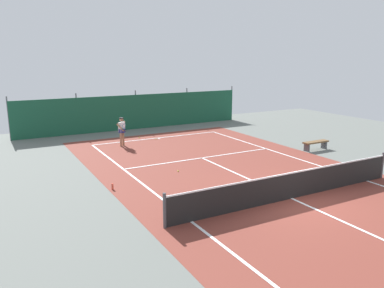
{
  "coord_description": "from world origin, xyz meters",
  "views": [
    {
      "loc": [
        -9.37,
        -9.62,
        4.99
      ],
      "look_at": [
        -0.79,
        5.99,
        0.9
      ],
      "focal_mm": 35.72,
      "sensor_mm": 36.0,
      "label": 1
    }
  ],
  "objects": [
    {
      "name": "ground_plane",
      "position": [
        0.0,
        0.0,
        0.0
      ],
      "size": [
        36.0,
        36.0,
        0.0
      ],
      "primitive_type": "plane",
      "color": "slate"
    },
    {
      "name": "court_surface",
      "position": [
        0.0,
        0.0,
        0.0
      ],
      "size": [
        11.02,
        26.6,
        0.01
      ],
      "color": "brown",
      "rests_on": "ground"
    },
    {
      "name": "tennis_net",
      "position": [
        0.0,
        0.0,
        0.51
      ],
      "size": [
        10.12,
        0.1,
        1.1
      ],
      "color": "black",
      "rests_on": "ground"
    },
    {
      "name": "back_fence",
      "position": [
        -0.0,
        16.04,
        0.67
      ],
      "size": [
        16.3,
        0.98,
        2.7
      ],
      "color": "#195138",
      "rests_on": "ground"
    },
    {
      "name": "tennis_player",
      "position": [
        -2.64,
        10.88,
        0.96
      ],
      "size": [
        0.56,
        0.83,
        1.64
      ],
      "rotation": [
        0.0,
        0.0,
        3.66
      ],
      "color": "#9E7051",
      "rests_on": "ground"
    },
    {
      "name": "tennis_ball_near_player",
      "position": [
        -0.27,
        11.55,
        0.03
      ],
      "size": [
        0.07,
        0.07,
        0.07
      ],
      "primitive_type": "sphere",
      "color": "#CCDB33",
      "rests_on": "ground"
    },
    {
      "name": "tennis_ball_midcourt",
      "position": [
        -1.01,
        12.49,
        0.03
      ],
      "size": [
        0.07,
        0.07,
        0.07
      ],
      "primitive_type": "sphere",
      "color": "#CCDB33",
      "rests_on": "ground"
    },
    {
      "name": "tennis_ball_by_sideline",
      "position": [
        -2.1,
        4.89,
        0.03
      ],
      "size": [
        0.07,
        0.07,
        0.07
      ],
      "primitive_type": "sphere",
      "color": "#CCDB33",
      "rests_on": "ground"
    },
    {
      "name": "parked_car",
      "position": [
        3.48,
        18.13,
        0.84
      ],
      "size": [
        2.07,
        4.23,
        1.68
      ],
      "rotation": [
        0.0,
        0.0,
        0.02
      ],
      "color": "silver",
      "rests_on": "ground"
    },
    {
      "name": "courtside_bench",
      "position": [
        6.31,
        4.89,
        0.37
      ],
      "size": [
        1.6,
        0.4,
        0.49
      ],
      "color": "brown",
      "rests_on": "ground"
    },
    {
      "name": "water_bottle",
      "position": [
        -5.35,
        4.04,
        0.12
      ],
      "size": [
        0.08,
        0.08,
        0.24
      ],
      "primitive_type": "cylinder",
      "color": "#D84C38",
      "rests_on": "ground"
    }
  ]
}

